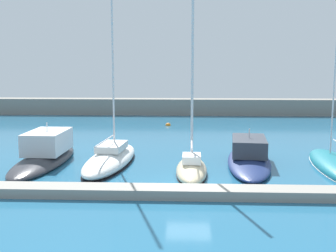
# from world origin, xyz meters

# --- Properties ---
(ground_plane) EXTENTS (120.00, 120.00, 0.00)m
(ground_plane) POSITION_xyz_m (0.00, 0.00, 0.00)
(ground_plane) COLOR #236084
(dock_pier) EXTENTS (45.57, 1.45, 0.52)m
(dock_pier) POSITION_xyz_m (0.00, -1.52, 0.26)
(dock_pier) COLOR gray
(dock_pier) RESTS_ON ground_plane
(breakwater_seawall) EXTENTS (108.00, 2.46, 2.18)m
(breakwater_seawall) POSITION_xyz_m (0.00, 34.59, 1.09)
(breakwater_seawall) COLOR gray
(breakwater_seawall) RESTS_ON ground_plane
(motorboat_charcoal_third) EXTENTS (3.09, 10.38, 3.04)m
(motorboat_charcoal_third) POSITION_xyz_m (-10.00, 5.81, 0.65)
(motorboat_charcoal_third) COLOR #2D2D33
(motorboat_charcoal_third) RESTS_ON ground_plane
(sailboat_white_fourth) EXTENTS (3.49, 9.89, 15.84)m
(sailboat_white_fourth) POSITION_xyz_m (-5.33, 5.36, 0.43)
(sailboat_white_fourth) COLOR white
(sailboat_white_fourth) RESTS_ON ground_plane
(sailboat_sand_fifth) EXTENTS (2.02, 6.23, 11.68)m
(sailboat_sand_fifth) POSITION_xyz_m (0.20, 3.12, 0.39)
(sailboat_sand_fifth) COLOR beige
(sailboat_sand_fifth) RESTS_ON ground_plane
(motorboat_navy_sixth) EXTENTS (3.98, 10.68, 2.64)m
(motorboat_navy_sixth) POSITION_xyz_m (4.20, 6.05, 0.51)
(motorboat_navy_sixth) COLOR navy
(motorboat_navy_sixth) RESTS_ON ground_plane
(sailboat_teal_seventh) EXTENTS (3.29, 10.14, 16.45)m
(sailboat_teal_seventh) POSITION_xyz_m (9.74, 5.00, 0.18)
(sailboat_teal_seventh) COLOR #19707F
(sailboat_teal_seventh) RESTS_ON ground_plane
(mooring_buoy_orange) EXTENTS (0.61, 0.61, 0.61)m
(mooring_buoy_orange) POSITION_xyz_m (-2.20, 24.12, 0.00)
(mooring_buoy_orange) COLOR orange
(mooring_buoy_orange) RESTS_ON ground_plane
(mooring_buoy_white) EXTENTS (0.65, 0.65, 0.65)m
(mooring_buoy_white) POSITION_xyz_m (-12.96, 15.77, 0.00)
(mooring_buoy_white) COLOR white
(mooring_buoy_white) RESTS_ON ground_plane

